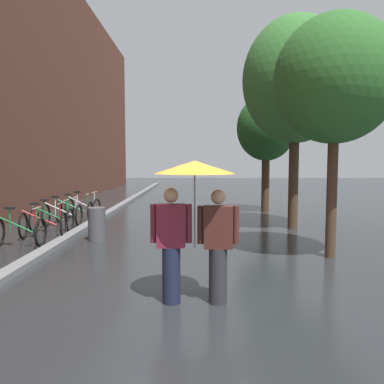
# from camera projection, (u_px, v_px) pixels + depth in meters

# --- Properties ---
(ground_plane) EXTENTS (80.00, 80.00, 0.00)m
(ground_plane) POSITION_uv_depth(u_px,v_px,m) (188.00, 295.00, 5.75)
(ground_plane) COLOR #26282B
(kerb_strip) EXTENTS (0.30, 36.00, 0.12)m
(kerb_strip) POSITION_uv_depth(u_px,v_px,m) (115.00, 208.00, 15.73)
(kerb_strip) COLOR slate
(kerb_strip) RESTS_ON ground
(street_tree_0) EXTENTS (2.49, 2.49, 5.00)m
(street_tree_0) POSITION_uv_depth(u_px,v_px,m) (335.00, 80.00, 7.71)
(street_tree_0) COLOR #473323
(street_tree_0) RESTS_ON ground
(street_tree_1) EXTENTS (3.10, 3.10, 6.24)m
(street_tree_1) POSITION_uv_depth(u_px,v_px,m) (296.00, 81.00, 11.08)
(street_tree_1) COLOR #473323
(street_tree_1) RESTS_ON ground
(street_tree_2) EXTENTS (2.31, 2.31, 4.63)m
(street_tree_2) POSITION_uv_depth(u_px,v_px,m) (266.00, 129.00, 14.90)
(street_tree_2) COLOR #473323
(street_tree_2) RESTS_ON ground
(parked_bicycle_0) EXTENTS (1.09, 0.72, 0.96)m
(parked_bicycle_0) POSITION_uv_depth(u_px,v_px,m) (19.00, 231.00, 8.92)
(parked_bicycle_0) COLOR black
(parked_bicycle_0) RESTS_ON ground
(parked_bicycle_1) EXTENTS (1.16, 0.82, 0.96)m
(parked_bicycle_1) POSITION_uv_depth(u_px,v_px,m) (43.00, 224.00, 9.88)
(parked_bicycle_1) COLOR black
(parked_bicycle_1) RESTS_ON ground
(parked_bicycle_2) EXTENTS (1.09, 0.72, 0.96)m
(parked_bicycle_2) POSITION_uv_depth(u_px,v_px,m) (52.00, 220.00, 10.72)
(parked_bicycle_2) COLOR black
(parked_bicycle_2) RESTS_ON ground
(parked_bicycle_3) EXTENTS (1.09, 0.71, 0.96)m
(parked_bicycle_3) POSITION_uv_depth(u_px,v_px,m) (62.00, 215.00, 11.69)
(parked_bicycle_3) COLOR black
(parked_bicycle_3) RESTS_ON ground
(parked_bicycle_4) EXTENTS (1.12, 0.76, 0.96)m
(parked_bicycle_4) POSITION_uv_depth(u_px,v_px,m) (75.00, 211.00, 12.56)
(parked_bicycle_4) COLOR black
(parked_bicycle_4) RESTS_ON ground
(parked_bicycle_5) EXTENTS (1.16, 0.84, 0.96)m
(parked_bicycle_5) POSITION_uv_depth(u_px,v_px,m) (83.00, 208.00, 13.49)
(parked_bicycle_5) COLOR black
(parked_bicycle_5) RESTS_ON ground
(couple_under_umbrella) EXTENTS (1.26, 1.13, 2.03)m
(couple_under_umbrella) POSITION_uv_depth(u_px,v_px,m) (195.00, 208.00, 5.33)
(couple_under_umbrella) COLOR #1E233D
(couple_under_umbrella) RESTS_ON ground
(litter_bin) EXTENTS (0.44, 0.44, 0.85)m
(litter_bin) POSITION_uv_depth(u_px,v_px,m) (97.00, 224.00, 9.65)
(litter_bin) COLOR #4C4C51
(litter_bin) RESTS_ON ground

